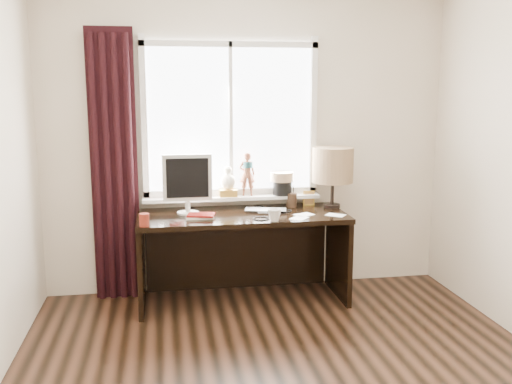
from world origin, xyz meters
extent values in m
cube|color=beige|center=(0.00, 2.00, 1.30)|extent=(3.50, 0.00, 2.60)
imported|color=silver|center=(0.10, 1.67, 0.76)|extent=(0.38, 0.29, 0.03)
imported|color=white|center=(0.11, 1.33, 0.80)|extent=(0.14, 0.14, 0.10)
cylinder|color=maroon|center=(-0.88, 1.33, 0.80)|extent=(0.07, 0.07, 0.10)
cube|color=white|center=(-0.15, 1.99, 1.50)|extent=(1.40, 0.02, 1.30)
cube|color=silver|center=(-0.15, 1.96, 0.88)|extent=(1.50, 0.05, 0.05)
cube|color=silver|center=(-0.15, 1.96, 2.12)|extent=(1.50, 0.05, 0.05)
cube|color=silver|center=(-0.88, 1.96, 1.50)|extent=(0.05, 0.05, 1.40)
cube|color=silver|center=(0.57, 1.96, 1.50)|extent=(0.05, 0.05, 1.40)
cube|color=silver|center=(-0.15, 1.96, 1.50)|extent=(0.03, 0.05, 1.30)
cube|color=silver|center=(-0.15, 1.91, 0.83)|extent=(1.52, 0.18, 0.03)
cylinder|color=#580606|center=(-0.63, 1.89, 0.97)|extent=(0.13, 0.13, 0.24)
cube|color=gold|center=(-0.19, 1.90, 0.88)|extent=(0.15, 0.12, 0.06)
sphere|color=beige|center=(-0.19, 1.90, 0.97)|extent=(0.13, 0.13, 0.13)
sphere|color=beige|center=(-0.19, 1.90, 1.07)|extent=(0.07, 0.07, 0.07)
imported|color=brown|center=(-0.01, 1.90, 1.04)|extent=(0.15, 0.11, 0.38)
cylinder|color=#1E4C51|center=(-0.01, 1.89, 1.12)|extent=(0.10, 0.10, 0.05)
cylinder|color=black|center=(0.28, 1.88, 0.91)|extent=(0.16, 0.16, 0.12)
cylinder|color=#8C6B4C|center=(0.28, 1.88, 1.01)|extent=(0.20, 0.20, 0.08)
cube|color=black|center=(-1.13, 1.92, 1.12)|extent=(0.38, 0.05, 2.25)
cylinder|color=black|center=(-1.27, 1.89, 1.10)|extent=(0.06, 0.06, 2.20)
cylinder|color=black|center=(-1.18, 1.89, 1.10)|extent=(0.06, 0.06, 2.20)
cylinder|color=black|center=(-1.09, 1.89, 1.10)|extent=(0.06, 0.06, 2.20)
cylinder|color=black|center=(-1.00, 1.89, 1.10)|extent=(0.06, 0.06, 2.20)
cube|color=black|center=(-0.10, 1.63, 0.73)|extent=(1.70, 0.70, 0.04)
cube|color=black|center=(-0.93, 1.63, 0.35)|extent=(0.04, 0.64, 0.71)
cube|color=black|center=(0.73, 1.63, 0.35)|extent=(0.04, 0.64, 0.71)
cube|color=black|center=(-0.10, 1.97, 0.35)|extent=(1.60, 0.03, 0.71)
cylinder|color=beige|center=(-0.54, 1.71, 0.76)|extent=(0.18, 0.18, 0.01)
cylinder|color=beige|center=(-0.54, 1.71, 0.81)|extent=(0.04, 0.04, 0.10)
cube|color=beige|center=(-0.54, 1.71, 1.05)|extent=(0.40, 0.04, 0.38)
cube|color=black|center=(-0.54, 1.69, 1.05)|extent=(0.34, 0.01, 0.32)
cube|color=beige|center=(-0.46, 1.55, 0.76)|extent=(0.23, 0.17, 0.02)
cube|color=maroon|center=(-0.45, 1.54, 0.78)|extent=(0.24, 0.19, 0.01)
cylinder|color=black|center=(0.36, 1.84, 0.81)|extent=(0.09, 0.09, 0.12)
cylinder|color=black|center=(0.35, 1.85, 0.86)|extent=(0.01, 0.01, 0.22)
cylinder|color=black|center=(0.37, 1.83, 0.84)|extent=(0.01, 0.01, 0.19)
cylinder|color=black|center=(0.36, 1.85, 0.88)|extent=(0.01, 0.01, 0.25)
cylinder|color=black|center=(0.38, 1.85, 0.83)|extent=(0.01, 0.01, 0.17)
cube|color=gold|center=(0.52, 1.87, 0.81)|extent=(0.10, 0.02, 0.13)
cube|color=#996633|center=(0.52, 1.86, 0.81)|extent=(0.08, 0.01, 0.10)
cylinder|color=black|center=(0.70, 1.76, 0.77)|extent=(0.14, 0.14, 0.03)
cylinder|color=black|center=(0.70, 1.76, 0.89)|extent=(0.03, 0.03, 0.22)
cylinder|color=tan|center=(0.70, 1.76, 1.12)|extent=(0.35, 0.35, 0.30)
cube|color=white|center=(0.39, 1.51, 0.75)|extent=(0.18, 0.17, 0.00)
cube|color=white|center=(0.64, 1.45, 0.75)|extent=(0.19, 0.18, 0.00)
cube|color=white|center=(0.32, 1.40, 0.75)|extent=(0.18, 0.19, 0.00)
torus|color=black|center=(0.02, 1.42, 0.75)|extent=(0.18, 0.18, 0.01)
torus|color=black|center=(0.27, 1.67, 0.75)|extent=(0.15, 0.15, 0.01)
torus|color=black|center=(0.08, 1.87, 0.75)|extent=(0.14, 0.14, 0.01)
camera|label=1|loc=(-0.74, -2.89, 1.78)|focal=40.00mm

